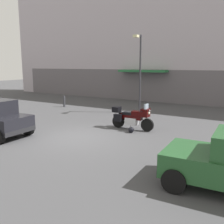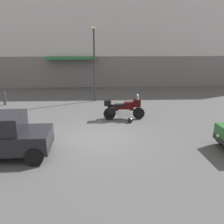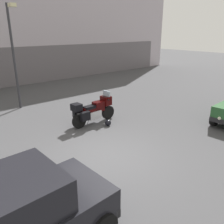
{
  "view_description": "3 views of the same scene",
  "coord_description": "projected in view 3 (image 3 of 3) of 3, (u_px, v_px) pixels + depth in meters",
  "views": [
    {
      "loc": [
        7.24,
        -8.65,
        3.22
      ],
      "look_at": [
        1.29,
        1.04,
        1.12
      ],
      "focal_mm": 41.03,
      "sensor_mm": 36.0,
      "label": 1
    },
    {
      "loc": [
        0.26,
        -10.24,
        4.18
      ],
      "look_at": [
        0.75,
        0.45,
        1.06
      ],
      "focal_mm": 39.45,
      "sensor_mm": 36.0,
      "label": 2
    },
    {
      "loc": [
        -4.22,
        -5.22,
        3.93
      ],
      "look_at": [
        1.09,
        0.94,
        1.07
      ],
      "focal_mm": 37.46,
      "sensor_mm": 36.0,
      "label": 3
    }
  ],
  "objects": [
    {
      "name": "streetlamp_curbside",
      "position": [
        14.0,
        48.0,
        11.41
      ],
      "size": [
        0.28,
        0.94,
        5.14
      ],
      "color": "#2D2D33",
      "rests_on": "ground"
    },
    {
      "name": "motorcycle",
      "position": [
        93.0,
        110.0,
        10.22
      ],
      "size": [
        2.26,
        0.77,
        1.36
      ],
      "rotation": [
        0.0,
        0.0,
        0.03
      ],
      "color": "black",
      "rests_on": "ground"
    },
    {
      "name": "helmet",
      "position": [
        108.0,
        123.0,
        10.11
      ],
      "size": [
        0.28,
        0.28,
        0.28
      ],
      "primitive_type": "sphere",
      "color": "black",
      "rests_on": "ground"
    },
    {
      "name": "car_hatchback_near",
      "position": [
        10.0,
        223.0,
        3.99
      ],
      "size": [
        3.92,
        1.9,
        1.64
      ],
      "rotation": [
        0.0,
        0.0,
        3.18
      ],
      "color": "black",
      "rests_on": "ground"
    },
    {
      "name": "ground_plane",
      "position": [
        106.0,
        157.0,
        7.63
      ],
      "size": [
        80.0,
        80.0,
        0.0
      ],
      "primitive_type": "plane",
      "color": "#424244"
    }
  ]
}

